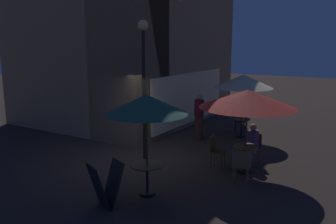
# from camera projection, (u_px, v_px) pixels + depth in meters

# --- Properties ---
(ground_plane) EXTENTS (60.00, 60.00, 0.00)m
(ground_plane) POSITION_uv_depth(u_px,v_px,m) (144.00, 160.00, 10.85)
(ground_plane) COLOR #312621
(cafe_building) EXTENTS (8.48, 7.30, 7.83)m
(cafe_building) POSITION_uv_depth(u_px,v_px,m) (132.00, 34.00, 14.78)
(cafe_building) COLOR #947353
(cafe_building) RESTS_ON ground
(street_lamp_near_corner) EXTENTS (0.31, 0.31, 4.21)m
(street_lamp_near_corner) POSITION_uv_depth(u_px,v_px,m) (144.00, 66.00, 10.49)
(street_lamp_near_corner) COLOR black
(street_lamp_near_corner) RESTS_ON ground
(menu_sandwich_board) EXTENTS (0.84, 0.78, 1.01)m
(menu_sandwich_board) POSITION_uv_depth(u_px,v_px,m) (106.00, 185.00, 7.69)
(menu_sandwich_board) COLOR black
(menu_sandwich_board) RESTS_ON ground
(cafe_table_0) EXTENTS (0.66, 0.66, 0.77)m
(cafe_table_0) POSITION_uv_depth(u_px,v_px,m) (245.00, 154.00, 9.76)
(cafe_table_0) COLOR black
(cafe_table_0) RESTS_ON ground
(cafe_table_1) EXTENTS (0.78, 0.78, 0.75)m
(cafe_table_1) POSITION_uv_depth(u_px,v_px,m) (147.00, 172.00, 8.33)
(cafe_table_1) COLOR black
(cafe_table_1) RESTS_ON ground
(cafe_table_2) EXTENTS (0.64, 0.64, 0.72)m
(cafe_table_2) POSITION_uv_depth(u_px,v_px,m) (242.00, 124.00, 13.45)
(cafe_table_2) COLOR black
(cafe_table_2) RESTS_ON ground
(patio_umbrella_0) EXTENTS (2.60, 2.60, 2.32)m
(patio_umbrella_0) POSITION_uv_depth(u_px,v_px,m) (247.00, 99.00, 9.46)
(patio_umbrella_0) COLOR black
(patio_umbrella_0) RESTS_ON ground
(patio_umbrella_1) EXTENTS (1.91, 1.91, 2.41)m
(patio_umbrella_1) POSITION_uv_depth(u_px,v_px,m) (146.00, 105.00, 8.01)
(patio_umbrella_1) COLOR black
(patio_umbrella_1) RESTS_ON ground
(patio_umbrella_2) EXTENTS (2.19, 2.19, 2.39)m
(patio_umbrella_2) POSITION_uv_depth(u_px,v_px,m) (243.00, 81.00, 13.12)
(patio_umbrella_2) COLOR black
(patio_umbrella_2) RESTS_ON ground
(cafe_chair_0) EXTENTS (0.50, 0.50, 0.90)m
(cafe_chair_0) POSITION_uv_depth(u_px,v_px,m) (241.00, 163.00, 8.99)
(cafe_chair_0) COLOR brown
(cafe_chair_0) RESTS_ON ground
(cafe_chair_1) EXTENTS (0.46, 0.46, 0.92)m
(cafe_chair_1) POSITION_uv_depth(u_px,v_px,m) (253.00, 145.00, 10.51)
(cafe_chair_1) COLOR brown
(cafe_chair_1) RESTS_ON ground
(cafe_chair_2) EXTENTS (0.42, 0.42, 0.95)m
(cafe_chair_2) POSITION_uv_depth(u_px,v_px,m) (215.00, 149.00, 10.11)
(cafe_chair_2) COLOR #4F4115
(cafe_chair_2) RESTS_ON ground
(cafe_chair_3) EXTENTS (0.56, 0.56, 0.90)m
(cafe_chair_3) POSITION_uv_depth(u_px,v_px,m) (240.00, 119.00, 14.21)
(cafe_chair_3) COLOR black
(cafe_chair_3) RESTS_ON ground
(patron_seated_0) EXTENTS (0.54, 0.37, 1.23)m
(patron_seated_0) POSITION_uv_depth(u_px,v_px,m) (252.00, 142.00, 10.36)
(patron_seated_0) COLOR slate
(patron_seated_0) RESTS_ON ground
(patron_standing_1) EXTENTS (0.35, 0.35, 1.70)m
(patron_standing_1) POSITION_uv_depth(u_px,v_px,m) (199.00, 117.00, 12.94)
(patron_standing_1) COLOR #46231C
(patron_standing_1) RESTS_ON ground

